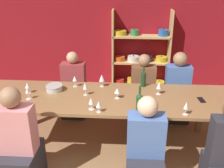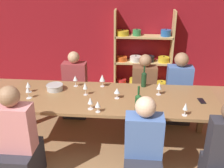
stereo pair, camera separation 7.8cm
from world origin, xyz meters
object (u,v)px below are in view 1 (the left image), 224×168
(wine_glass_empty_b, at_px, (99,105))
(person_far_c, at_px, (142,95))
(dining_table, at_px, (112,102))
(wine_glass_red_c, at_px, (9,90))
(wine_glass_white_b, at_px, (91,101))
(mixing_bowl, at_px, (54,88))
(person_far_b, at_px, (176,95))
(wine_glass_empty_a, at_px, (85,86))
(wine_glass_white_c, at_px, (75,79))
(person_near_c, at_px, (19,150))
(wine_bottle_dark, at_px, (139,103))
(shelf_unit, at_px, (140,59))
(wine_glass_white_d, at_px, (117,91))
(cell_phone, at_px, (201,100))
(person_near_b, at_px, (145,157))
(wine_glass_red_d, at_px, (27,86))
(person_near_a, at_px, (222,161))
(person_far_a, at_px, (74,92))
(wine_bottle_green, at_px, (143,78))
(wine_glass_red_b, at_px, (27,91))
(wine_glass_red_a, at_px, (186,106))
(wine_glass_red_e, at_px, (102,78))
(wine_glass_white_a, at_px, (159,86))

(wine_glass_empty_b, distance_m, person_far_c, 1.42)
(dining_table, relative_size, person_far_c, 2.54)
(wine_glass_red_c, distance_m, wine_glass_white_b, 1.15)
(dining_table, xyz_separation_m, mixing_bowl, (-0.83, 0.16, 0.12))
(person_far_b, bearing_deg, wine_glass_empty_a, 29.17)
(wine_glass_white_c, xyz_separation_m, person_near_c, (-0.43, -1.15, -0.42))
(mixing_bowl, height_order, wine_bottle_dark, wine_bottle_dark)
(shelf_unit, height_order, wine_glass_white_d, shelf_unit)
(wine_glass_white_d, relative_size, cell_phone, 0.95)
(wine_glass_empty_b, xyz_separation_m, person_far_b, (1.15, 1.23, -0.42))
(wine_bottle_dark, height_order, wine_glass_white_b, wine_bottle_dark)
(person_far_b, bearing_deg, mixing_bowl, 19.51)
(person_near_b, bearing_deg, wine_glass_red_d, 151.08)
(wine_glass_empty_a, height_order, person_near_c, person_near_c)
(person_near_a, relative_size, person_far_b, 1.00)
(wine_glass_white_d, bearing_deg, person_near_c, -143.22)
(wine_bottle_dark, relative_size, person_far_a, 0.32)
(wine_glass_white_b, bearing_deg, shelf_unit, 74.25)
(wine_glass_empty_a, bearing_deg, wine_glass_white_d, -8.91)
(wine_bottle_green, relative_size, person_far_c, 0.29)
(mixing_bowl, height_order, person_far_a, person_far_a)
(wine_bottle_dark, xyz_separation_m, person_far_b, (0.67, 1.24, -0.46))
(cell_phone, height_order, person_near_c, person_near_c)
(wine_glass_red_b, xyz_separation_m, person_far_b, (2.13, 0.94, -0.44))
(wine_glass_red_a, bearing_deg, wine_glass_red_c, 172.56)
(wine_glass_empty_b, relative_size, person_far_c, 0.13)
(wine_bottle_dark, relative_size, person_near_c, 0.29)
(wine_glass_red_e, relative_size, person_far_c, 0.17)
(cell_phone, bearing_deg, wine_glass_red_e, 164.94)
(person_near_c, bearing_deg, dining_table, 39.86)
(wine_bottle_dark, xyz_separation_m, wine_glass_white_d, (-0.28, 0.40, -0.03))
(wine_glass_red_b, relative_size, wine_glass_white_a, 0.93)
(wine_glass_white_d, bearing_deg, shelf_unit, 79.73)
(wine_glass_empty_b, bearing_deg, wine_glass_white_b, 147.06)
(wine_glass_red_a, bearing_deg, wine_glass_white_a, 115.84)
(wine_glass_white_b, xyz_separation_m, wine_glass_red_e, (0.06, 0.70, 0.02))
(person_far_b, bearing_deg, wine_glass_red_e, 21.46)
(wine_glass_red_c, height_order, wine_glass_red_d, wine_glass_red_c)
(wine_bottle_green, distance_m, wine_glass_red_a, 0.93)
(shelf_unit, bearing_deg, cell_phone, -70.90)
(person_near_b, bearing_deg, person_near_c, -179.76)
(mixing_bowl, xyz_separation_m, person_near_b, (1.25, -0.98, -0.36))
(wine_glass_white_a, bearing_deg, wine_glass_red_a, -64.16)
(mixing_bowl, height_order, wine_glass_red_d, wine_glass_red_d)
(wine_bottle_dark, bearing_deg, person_near_c, -163.37)
(wine_bottle_dark, relative_size, wine_glass_empty_b, 2.54)
(wine_glass_red_c, bearing_deg, mixing_bowl, 27.38)
(shelf_unit, xyz_separation_m, person_near_c, (-1.45, -2.91, -0.17))
(shelf_unit, height_order, wine_glass_empty_a, shelf_unit)
(person_near_b, bearing_deg, cell_phone, 46.28)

